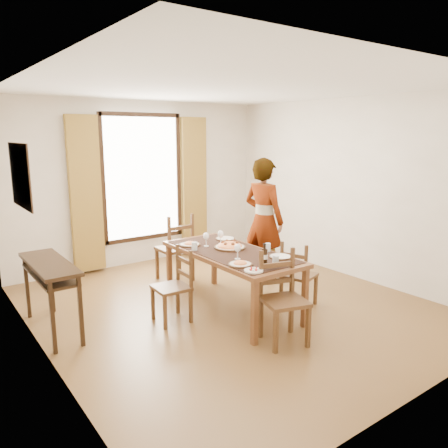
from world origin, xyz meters
TOP-DOWN VIEW (x-y plane):
  - ground at (0.00, 0.00)m, footprint 5.00×5.00m
  - room_shell at (-0.00, 0.13)m, footprint 4.60×5.10m
  - console_table at (-2.03, 0.60)m, footprint 0.38×1.20m
  - dining_table at (-0.06, -0.08)m, footprint 0.86×1.92m
  - chair_west at (-0.80, 0.04)m, footprint 0.40×0.40m
  - chair_north at (-0.06, 1.28)m, footprint 0.45×0.45m
  - chair_south at (-0.13, -1.09)m, footprint 0.53×0.53m
  - chair_east at (0.68, -0.51)m, footprint 0.48×0.48m
  - man at (1.01, 0.54)m, footprint 0.84×0.69m
  - plate_sw at (-0.33, -0.61)m, footprint 0.27×0.27m
  - plate_se at (0.23, -0.65)m, footprint 0.27×0.27m
  - plate_nw at (-0.32, 0.46)m, footprint 0.27×0.27m
  - plate_ne at (0.24, 0.45)m, footprint 0.27×0.27m
  - pasta_platter at (0.01, 0.04)m, footprint 0.40×0.40m
  - caprese_plate at (-0.35, -0.86)m, footprint 0.20×0.20m
  - wine_glass_a at (-0.21, -0.41)m, footprint 0.08×0.08m
  - wine_glass_b at (0.04, 0.27)m, footprint 0.08×0.08m
  - wine_glass_c at (-0.18, 0.29)m, footprint 0.08×0.08m
  - tumbler_a at (0.30, -0.35)m, footprint 0.07×0.07m
  - tumbler_b at (-0.39, 0.23)m, footprint 0.07×0.07m
  - tumbler_c at (0.01, -0.81)m, footprint 0.07×0.07m
  - wine_bottle at (-0.12, -0.77)m, footprint 0.07×0.07m

SIDE VIEW (x-z plane):
  - ground at x=0.00m, z-range 0.00..0.00m
  - chair_east at x=0.68m, z-range -0.03..0.83m
  - chair_west at x=-0.80m, z-range -0.03..0.84m
  - chair_south at x=-0.13m, z-range -0.03..0.94m
  - chair_north at x=-0.06m, z-range -0.04..0.99m
  - console_table at x=-2.03m, z-range 0.28..1.08m
  - dining_table at x=-0.06m, z-range 0.31..1.07m
  - caprese_plate at x=-0.35m, z-range 0.76..0.80m
  - plate_sw at x=-0.33m, z-range 0.76..0.81m
  - plate_se at x=0.23m, z-range 0.76..0.81m
  - plate_nw at x=-0.32m, z-range 0.76..0.81m
  - plate_ne at x=0.24m, z-range 0.76..0.81m
  - pasta_platter at x=0.01m, z-range 0.76..0.86m
  - tumbler_a at x=0.30m, z-range 0.76..0.86m
  - tumbler_b at x=-0.39m, z-range 0.76..0.86m
  - tumbler_c at x=0.01m, z-range 0.76..0.86m
  - wine_glass_a at x=-0.21m, z-range 0.76..0.94m
  - wine_glass_b at x=0.04m, z-range 0.76..0.94m
  - wine_glass_c at x=-0.18m, z-range 0.76..0.94m
  - wine_bottle at x=-0.12m, z-range 0.76..1.00m
  - man at x=1.01m, z-range 0.00..1.83m
  - room_shell at x=0.00m, z-range 0.17..2.91m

